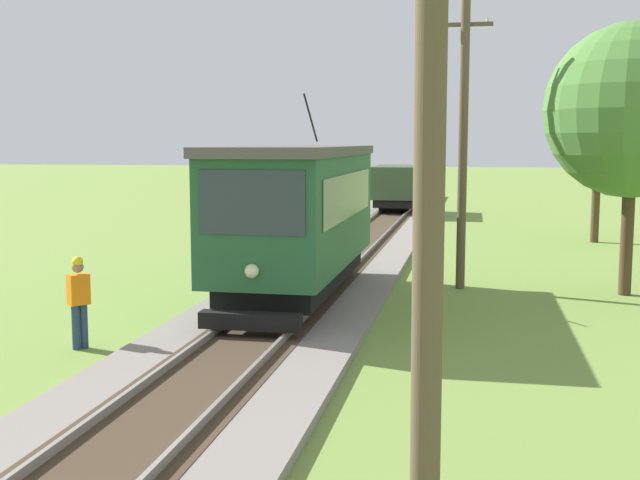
# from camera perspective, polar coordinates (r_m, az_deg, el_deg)

# --- Properties ---
(red_tram) EXTENTS (2.60, 8.54, 4.79)m
(red_tram) POSITION_cam_1_polar(r_m,az_deg,el_deg) (19.27, -1.62, 1.85)
(red_tram) COLOR #235633
(red_tram) RESTS_ON rail_right
(freight_car) EXTENTS (2.40, 5.20, 2.31)m
(freight_car) POSITION_cam_1_polar(r_m,az_deg,el_deg) (43.78, 5.49, 3.88)
(freight_car) COLOR #384C33
(freight_car) RESTS_ON rail_right
(utility_pole_near_tram) EXTENTS (1.40, 0.48, 6.64)m
(utility_pole_near_tram) POSITION_cam_1_polar(r_m,az_deg,el_deg) (6.05, 7.76, 2.11)
(utility_pole_near_tram) COLOR brown
(utility_pole_near_tram) RESTS_ON ground
(utility_pole_mid) EXTENTS (1.40, 0.44, 7.88)m
(utility_pole_mid) POSITION_cam_1_polar(r_m,az_deg,el_deg) (21.45, 10.17, 7.20)
(utility_pole_mid) COLOR brown
(utility_pole_mid) RESTS_ON ground
(gravel_pile) EXTENTS (2.69, 2.69, 0.96)m
(gravel_pile) POSITION_cam_1_polar(r_m,az_deg,el_deg) (45.84, 0.66, 2.70)
(gravel_pile) COLOR #9E998E
(gravel_pile) RESTS_ON ground
(track_worker) EXTENTS (0.43, 0.45, 1.78)m
(track_worker) POSITION_cam_1_polar(r_m,az_deg,el_deg) (15.85, -16.82, -3.98)
(track_worker) COLOR navy
(track_worker) RESTS_ON ground
(tree_left_near) EXTENTS (4.41, 4.41, 6.91)m
(tree_left_near) POSITION_cam_1_polar(r_m,az_deg,el_deg) (21.79, 21.40, 8.57)
(tree_left_near) COLOR #4C3823
(tree_left_near) RESTS_ON ground
(tree_right_near) EXTENTS (3.24, 3.24, 5.56)m
(tree_right_near) POSITION_cam_1_polar(r_m,az_deg,el_deg) (33.02, 19.22, 6.60)
(tree_right_near) COLOR #4C3823
(tree_right_near) RESTS_ON ground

